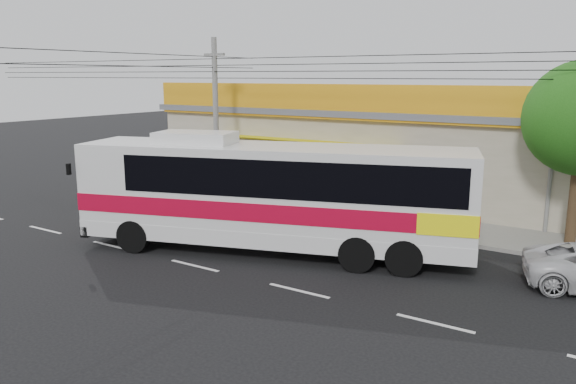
{
  "coord_description": "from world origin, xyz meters",
  "views": [
    {
      "loc": [
        12.0,
        -15.47,
        6.09
      ],
      "look_at": [
        0.72,
        2.0,
        1.75
      ],
      "focal_mm": 35.0,
      "sensor_mm": 36.0,
      "label": 1
    }
  ],
  "objects_px": {
    "coach_bus": "(278,190)",
    "motorbike_dark": "(212,184)",
    "motorbike_red": "(122,178)",
    "utility_pole": "(215,67)"
  },
  "relations": [
    {
      "from": "motorbike_dark",
      "to": "utility_pole",
      "type": "distance_m",
      "value": 5.93
    },
    {
      "from": "motorbike_dark",
      "to": "motorbike_red",
      "type": "bearing_deg",
      "value": 118.18
    },
    {
      "from": "motorbike_red",
      "to": "motorbike_dark",
      "type": "distance_m",
      "value": 5.37
    },
    {
      "from": "motorbike_dark",
      "to": "utility_pole",
      "type": "bearing_deg",
      "value": -114.39
    },
    {
      "from": "coach_bus",
      "to": "motorbike_red",
      "type": "relative_size",
      "value": 7.14
    },
    {
      "from": "coach_bus",
      "to": "motorbike_dark",
      "type": "distance_m",
      "value": 10.02
    },
    {
      "from": "coach_bus",
      "to": "motorbike_red",
      "type": "xyz_separation_m",
      "value": [
        -13.19,
        4.53,
        -1.57
      ]
    },
    {
      "from": "coach_bus",
      "to": "motorbike_dark",
      "type": "xyz_separation_m",
      "value": [
        -7.98,
        5.86,
        -1.55
      ]
    },
    {
      "from": "motorbike_red",
      "to": "motorbike_dark",
      "type": "height_order",
      "value": "motorbike_dark"
    },
    {
      "from": "coach_bus",
      "to": "utility_pole",
      "type": "height_order",
      "value": "utility_pole"
    }
  ]
}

